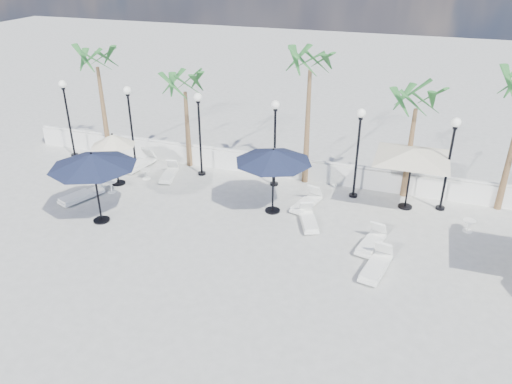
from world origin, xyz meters
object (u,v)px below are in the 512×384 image
(lounger_1, at_px, (82,194))
(lounger_3, at_px, (309,220))
(parasol_navy_mid, at_px, (273,156))
(parasol_cream_small, at_px, (113,141))
(lounger_5, at_px, (306,202))
(lounger_4, at_px, (376,266))
(lounger_6, at_px, (371,242))
(lounger_2, at_px, (140,163))
(parasol_navy_left, at_px, (92,161))
(lounger_0, at_px, (169,174))
(parasol_cream_sq_a, at_px, (414,149))

(lounger_1, distance_m, lounger_3, 9.50)
(parasol_navy_mid, bearing_deg, lounger_1, -168.57)
(lounger_1, xyz_separation_m, parasol_cream_small, (0.58, 1.82, 1.80))
(lounger_5, height_order, parasol_cream_small, parasol_cream_small)
(lounger_4, height_order, lounger_6, lounger_4)
(lounger_3, xyz_separation_m, parasol_navy_mid, (-1.61, 0.61, 2.17))
(lounger_4, relative_size, parasol_cream_small, 0.83)
(lounger_1, xyz_separation_m, lounger_4, (12.23, -1.26, -0.00))
(lounger_2, bearing_deg, lounger_4, -13.72)
(parasol_navy_mid, xyz_separation_m, parasol_cream_small, (-7.26, 0.24, -0.34))
(lounger_2, height_order, parasol_cream_small, parasol_cream_small)
(lounger_2, relative_size, parasol_cream_small, 0.83)
(lounger_2, xyz_separation_m, parasol_navy_left, (1.22, -4.93, 2.28))
(parasol_navy_mid, bearing_deg, lounger_6, -19.35)
(lounger_6, bearing_deg, parasol_navy_left, -158.75)
(lounger_0, relative_size, parasol_navy_left, 0.53)
(parasol_cream_small, bearing_deg, lounger_3, -5.43)
(lounger_0, bearing_deg, parasol_navy_left, -111.42)
(lounger_6, distance_m, parasol_cream_small, 11.57)
(lounger_5, distance_m, parasol_cream_sq_a, 4.63)
(lounger_4, distance_m, parasol_navy_left, 10.67)
(lounger_0, bearing_deg, parasol_cream_small, -159.23)
(lounger_2, bearing_deg, parasol_navy_mid, -6.75)
(lounger_5, bearing_deg, lounger_3, -58.26)
(parasol_navy_left, bearing_deg, lounger_4, 0.06)
(parasol_navy_left, bearing_deg, lounger_5, 26.63)
(lounger_2, distance_m, parasol_navy_mid, 7.84)
(lounger_3, distance_m, parasol_cream_sq_a, 4.89)
(lounger_0, distance_m, lounger_2, 1.95)
(lounger_2, distance_m, parasol_navy_left, 5.56)
(lounger_2, bearing_deg, lounger_3, -7.62)
(lounger_2, distance_m, lounger_6, 11.83)
(lounger_6, bearing_deg, parasol_cream_sq_a, 87.85)
(lounger_0, bearing_deg, lounger_4, -36.89)
(lounger_0, bearing_deg, lounger_1, -141.59)
(parasol_navy_mid, bearing_deg, parasol_navy_left, -154.63)
(lounger_5, bearing_deg, parasol_cream_sq_a, 33.73)
(lounger_5, relative_size, lounger_6, 1.02)
(lounger_1, bearing_deg, lounger_6, 22.19)
(lounger_1, relative_size, parasol_cream_small, 0.85)
(parasol_cream_small, bearing_deg, lounger_1, -107.75)
(lounger_2, height_order, lounger_6, lounger_2)
(lounger_1, bearing_deg, lounger_5, 35.99)
(lounger_4, relative_size, lounger_5, 1.06)
(lounger_2, relative_size, parasol_navy_left, 0.61)
(lounger_0, height_order, parasol_cream_sq_a, parasol_cream_sq_a)
(lounger_5, bearing_deg, lounger_4, -33.46)
(lounger_2, bearing_deg, lounger_5, 0.42)
(parasol_cream_sq_a, relative_size, parasol_cream_small, 2.34)
(lounger_5, xyz_separation_m, lounger_6, (2.85, -2.19, -0.00))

